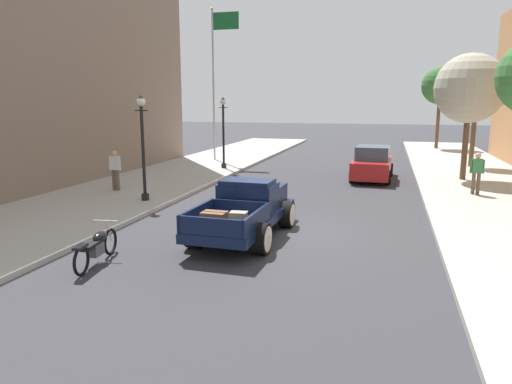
% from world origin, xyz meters
% --- Properties ---
extents(ground_plane, '(140.00, 140.00, 0.00)m').
position_xyz_m(ground_plane, '(0.00, 0.00, 0.00)').
color(ground_plane, '#333338').
extents(sidewalk_left, '(5.50, 64.00, 0.15)m').
position_xyz_m(sidewalk_left, '(-7.25, 0.00, 0.07)').
color(sidewalk_left, '#ADA89E').
rests_on(sidewalk_left, ground).
extents(hotrod_truck_navy, '(2.29, 4.98, 1.58)m').
position_xyz_m(hotrod_truck_navy, '(-0.67, -0.73, 0.75)').
color(hotrod_truck_navy, '#0F1938').
rests_on(hotrod_truck_navy, ground).
extents(motorcycle_parked, '(0.62, 2.11, 0.93)m').
position_xyz_m(motorcycle_parked, '(-3.31, -4.12, 0.44)').
color(motorcycle_parked, black).
rests_on(motorcycle_parked, ground).
extents(car_background_red, '(2.00, 4.36, 1.65)m').
position_xyz_m(car_background_red, '(2.44, 10.18, 0.77)').
color(car_background_red, '#AD1E1E').
rests_on(car_background_red, ground).
extents(pedestrian_sidewalk_left, '(0.53, 0.22, 1.65)m').
position_xyz_m(pedestrian_sidewalk_left, '(-7.60, 3.54, 1.09)').
color(pedestrian_sidewalk_left, brown).
rests_on(pedestrian_sidewalk_left, sidewalk_left).
extents(pedestrian_sidewalk_right, '(0.53, 0.22, 1.65)m').
position_xyz_m(pedestrian_sidewalk_right, '(6.53, 6.64, 1.09)').
color(pedestrian_sidewalk_right, brown).
rests_on(pedestrian_sidewalk_right, sidewalk_right).
extents(street_lamp_near, '(0.50, 0.32, 3.85)m').
position_xyz_m(street_lamp_near, '(-5.48, 2.11, 2.39)').
color(street_lamp_near, black).
rests_on(street_lamp_near, sidewalk_left).
extents(street_lamp_far, '(0.50, 0.32, 3.85)m').
position_xyz_m(street_lamp_far, '(-5.56, 11.03, 2.39)').
color(street_lamp_far, black).
rests_on(street_lamp_far, sidewalk_left).
extents(flagpole, '(1.74, 0.16, 9.16)m').
position_xyz_m(flagpole, '(-7.20, 14.57, 5.77)').
color(flagpole, '#B2B2B7').
rests_on(flagpole, sidewalk_left).
extents(street_tree_second, '(3.15, 3.15, 5.77)m').
position_xyz_m(street_tree_second, '(6.58, 10.44, 4.33)').
color(street_tree_second, brown).
rests_on(street_tree_second, sidewalk_right).
extents(street_tree_third, '(2.16, 2.16, 4.95)m').
position_xyz_m(street_tree_third, '(7.69, 15.43, 3.97)').
color(street_tree_third, brown).
rests_on(street_tree_third, sidewalk_right).
extents(street_tree_farthest, '(2.83, 2.83, 6.22)m').
position_xyz_m(street_tree_farthest, '(6.79, 26.10, 4.93)').
color(street_tree_farthest, brown).
rests_on(street_tree_farthest, sidewalk_right).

